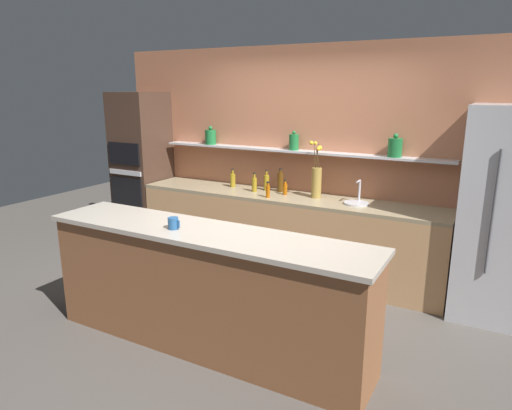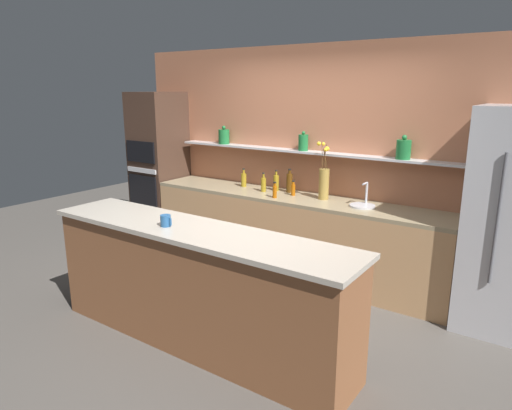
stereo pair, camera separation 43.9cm
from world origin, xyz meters
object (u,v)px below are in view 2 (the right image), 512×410
bottle_oil_0 (263,184)px  bottle_oil_4 (276,182)px  sink_fixture (363,204)px  bottle_sauce_1 (293,189)px  flower_vase (324,181)px  coffee_mug (166,221)px  bottle_spirit_3 (289,183)px  oven_tower (159,168)px  bottle_sauce_2 (275,191)px  bottle_oil_5 (244,180)px

bottle_oil_0 → bottle_oil_4: size_ratio=0.91×
sink_fixture → bottle_sauce_1: 0.86m
flower_vase → coffee_mug: 2.01m
bottle_sauce_1 → bottle_spirit_3: 0.17m
oven_tower → flower_vase: (2.50, 0.08, 0.09)m
bottle_oil_0 → coffee_mug: size_ratio=2.17×
bottle_oil_4 → bottle_sauce_1: bearing=-19.7°
oven_tower → bottle_sauce_2: bearing=-5.1°
bottle_oil_4 → flower_vase: bearing=-6.0°
bottle_oil_4 → bottle_oil_5: bearing=-175.9°
bottle_sauce_1 → bottle_oil_4: bottle_oil_4 is taller
sink_fixture → bottle_sauce_2: 0.98m
flower_vase → bottle_spirit_3: flower_vase is taller
oven_tower → bottle_oil_0: size_ratio=9.05×
bottle_oil_0 → oven_tower: bearing=-179.5°
bottle_oil_5 → bottle_oil_4: bearing=4.1°
oven_tower → sink_fixture: oven_tower is taller
flower_vase → bottle_spirit_3: (-0.48, 0.08, -0.09)m
coffee_mug → oven_tower: bearing=137.5°
oven_tower → flower_vase: 2.51m
oven_tower → flower_vase: bearing=1.8°
bottle_oil_5 → coffee_mug: size_ratio=2.18×
bottle_spirit_3 → flower_vase: bearing=-9.0°
bottle_oil_0 → flower_vase: bearing=4.7°
sink_fixture → bottle_sauce_1: size_ratio=1.50×
bottle_sauce_1 → coffee_mug: bearing=-92.4°
bottle_sauce_2 → bottle_oil_0: bearing=145.4°
sink_fixture → bottle_oil_5: size_ratio=1.15×
bottle_oil_4 → coffee_mug: bearing=-83.8°
bottle_sauce_2 → bottle_oil_4: bottle_oil_4 is taller
bottle_oil_0 → bottle_spirit_3: (0.28, 0.14, 0.03)m
bottle_oil_4 → bottle_spirit_3: bearing=2.1°
bottle_oil_0 → bottle_oil_4: (0.09, 0.13, 0.01)m
bottle_oil_0 → bottle_spirit_3: size_ratio=0.81×
bottle_sauce_1 → oven_tower: bearing=-178.9°
bottle_oil_5 → sink_fixture: bearing=-3.7°
bottle_oil_5 → coffee_mug: bearing=-71.3°
bottle_sauce_2 → coffee_mug: 1.71m
sink_fixture → bottle_oil_5: 1.62m
bottle_oil_4 → coffee_mug: bottle_oil_4 is taller
sink_fixture → bottle_spirit_3: bearing=171.6°
bottle_oil_5 → coffee_mug: 2.11m
bottle_oil_0 → bottle_oil_5: bearing=164.7°
sink_fixture → bottle_sauce_2: sink_fixture is taller
bottle_oil_0 → bottle_spirit_3: bearing=26.8°
oven_tower → sink_fixture: bearing=0.2°
oven_tower → bottle_oil_0: bearing=0.5°
oven_tower → coffee_mug: bearing=-42.5°
sink_fixture → bottle_oil_4: (-1.15, 0.14, 0.07)m
sink_fixture → bottle_sauce_1: bearing=178.1°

